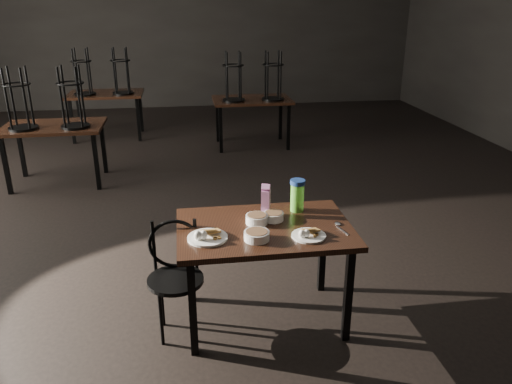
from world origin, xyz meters
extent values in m
plane|color=black|center=(0.00, 0.00, 0.00)|extent=(12.00, 12.00, 0.00)
cube|color=black|center=(0.00, 6.00, 1.60)|extent=(10.00, 0.04, 3.20)
cube|color=black|center=(0.52, -1.84, 0.73)|extent=(1.20, 0.80, 0.04)
cube|color=black|center=(0.00, -2.16, 0.35)|extent=(0.05, 0.05, 0.71)
cube|color=black|center=(1.04, -2.16, 0.35)|extent=(0.05, 0.05, 0.71)
cube|color=black|center=(0.00, -1.52, 0.35)|extent=(0.05, 0.05, 0.71)
cube|color=black|center=(1.04, -1.52, 0.35)|extent=(0.05, 0.05, 0.71)
cylinder|color=white|center=(0.13, -1.96, 0.76)|extent=(0.26, 0.26, 0.02)
cube|color=olive|center=(0.13, -1.92, 0.81)|extent=(0.10, 0.09, 0.04)
cube|color=olive|center=(0.16, -1.92, 0.81)|extent=(0.11, 0.11, 0.03)
ellipsoid|color=white|center=(0.06, -2.00, 0.80)|extent=(0.05, 0.05, 0.06)
ellipsoid|color=white|center=(0.10, -2.00, 0.80)|extent=(0.05, 0.05, 0.06)
cylinder|color=white|center=(0.79, -2.03, 0.76)|extent=(0.23, 0.23, 0.01)
cube|color=olive|center=(0.79, -2.00, 0.80)|extent=(0.08, 0.08, 0.04)
cube|color=olive|center=(0.82, -2.00, 0.80)|extent=(0.10, 0.10, 0.03)
ellipsoid|color=white|center=(0.73, -2.06, 0.79)|extent=(0.04, 0.04, 0.05)
ellipsoid|color=white|center=(0.76, -2.06, 0.79)|extent=(0.04, 0.04, 0.05)
cylinder|color=white|center=(0.48, -1.77, 0.78)|extent=(0.15, 0.15, 0.06)
cylinder|color=brown|center=(0.48, -1.77, 0.80)|extent=(0.13, 0.13, 0.01)
cylinder|color=white|center=(0.61, -1.74, 0.78)|extent=(0.14, 0.14, 0.06)
cylinder|color=brown|center=(0.61, -1.74, 0.80)|extent=(0.12, 0.12, 0.01)
cylinder|color=white|center=(0.44, -2.02, 0.78)|extent=(0.17, 0.17, 0.06)
cylinder|color=brown|center=(0.44, -2.02, 0.80)|extent=(0.14, 0.14, 0.01)
cube|color=#9A1C7E|center=(0.56, -1.65, 0.85)|extent=(0.08, 0.08, 0.19)
cube|color=#9A1C7E|center=(0.56, -1.65, 0.96)|extent=(0.08, 0.08, 0.06)
cylinder|color=#71E543|center=(0.80, -1.60, 0.85)|extent=(0.13, 0.13, 0.21)
cylinder|color=navy|center=(0.80, -1.60, 0.97)|extent=(0.14, 0.14, 0.03)
ellipsoid|color=silver|center=(1.03, -1.87, 0.76)|extent=(0.06, 0.07, 0.01)
cube|color=silver|center=(1.03, -1.98, 0.75)|extent=(0.04, 0.14, 0.00)
cylinder|color=black|center=(-0.10, -1.92, 0.43)|extent=(0.38, 0.38, 0.03)
torus|color=black|center=(-0.10, -1.76, 0.62)|extent=(0.37, 0.04, 0.37)
cylinder|color=black|center=(0.01, -1.81, 0.22)|extent=(0.02, 0.02, 0.43)
cylinder|color=black|center=(-0.21, -1.81, 0.22)|extent=(0.02, 0.02, 0.43)
cylinder|color=black|center=(-0.21, -2.03, 0.22)|extent=(0.02, 0.02, 0.43)
cylinder|color=black|center=(0.01, -2.03, 0.22)|extent=(0.02, 0.02, 0.43)
cube|color=black|center=(-1.58, 1.41, 0.73)|extent=(1.20, 0.80, 0.04)
cube|color=black|center=(-2.10, 1.09, 0.35)|extent=(0.05, 0.05, 0.71)
cube|color=black|center=(-1.06, 1.09, 0.35)|extent=(0.05, 0.05, 0.71)
cube|color=black|center=(-2.10, 1.73, 0.35)|extent=(0.05, 0.05, 0.71)
cube|color=black|center=(-1.06, 1.73, 0.35)|extent=(0.05, 0.05, 0.71)
cylinder|color=black|center=(-1.88, 1.26, 0.77)|extent=(0.34, 0.34, 0.03)
torus|color=black|center=(-1.88, 1.26, 1.27)|extent=(0.32, 0.32, 0.02)
cylinder|color=black|center=(-1.78, 1.36, 1.13)|extent=(0.03, 0.03, 0.70)
cylinder|color=black|center=(-1.98, 1.36, 1.13)|extent=(0.03, 0.03, 0.70)
cylinder|color=black|center=(-1.98, 1.16, 1.13)|extent=(0.03, 0.03, 0.70)
cylinder|color=black|center=(-1.78, 1.16, 1.13)|extent=(0.03, 0.03, 0.70)
cylinder|color=black|center=(-1.28, 1.26, 0.77)|extent=(0.34, 0.34, 0.03)
torus|color=black|center=(-1.28, 1.26, 1.27)|extent=(0.32, 0.32, 0.02)
cylinder|color=black|center=(-1.18, 1.36, 1.13)|extent=(0.03, 0.03, 0.70)
cylinder|color=black|center=(-1.38, 1.36, 1.13)|extent=(0.03, 0.03, 0.70)
cylinder|color=black|center=(-1.38, 1.16, 1.13)|extent=(0.03, 0.03, 0.70)
cylinder|color=black|center=(-1.18, 1.16, 1.13)|extent=(0.03, 0.03, 0.70)
cube|color=black|center=(1.08, 2.75, 0.73)|extent=(1.20, 0.80, 0.04)
cube|color=black|center=(0.56, 2.43, 0.35)|extent=(0.05, 0.05, 0.71)
cube|color=black|center=(1.60, 2.43, 0.35)|extent=(0.05, 0.05, 0.71)
cube|color=black|center=(0.56, 3.07, 0.35)|extent=(0.05, 0.05, 0.71)
cube|color=black|center=(1.60, 3.07, 0.35)|extent=(0.05, 0.05, 0.71)
cylinder|color=black|center=(0.78, 2.60, 0.77)|extent=(0.34, 0.34, 0.03)
torus|color=black|center=(0.78, 2.60, 1.27)|extent=(0.32, 0.32, 0.02)
cylinder|color=black|center=(0.88, 2.69, 1.13)|extent=(0.03, 0.03, 0.70)
cylinder|color=black|center=(0.68, 2.69, 1.13)|extent=(0.03, 0.03, 0.70)
cylinder|color=black|center=(0.68, 2.50, 1.13)|extent=(0.03, 0.03, 0.70)
cylinder|color=black|center=(0.88, 2.50, 1.13)|extent=(0.03, 0.03, 0.70)
cylinder|color=black|center=(1.38, 2.60, 0.77)|extent=(0.34, 0.34, 0.03)
torus|color=black|center=(1.38, 2.60, 1.27)|extent=(0.32, 0.32, 0.02)
cylinder|color=black|center=(1.48, 2.69, 1.13)|extent=(0.03, 0.03, 0.70)
cylinder|color=black|center=(1.28, 2.69, 1.13)|extent=(0.03, 0.03, 0.70)
cylinder|color=black|center=(1.28, 2.50, 1.13)|extent=(0.03, 0.03, 0.70)
cylinder|color=black|center=(1.48, 2.50, 1.13)|extent=(0.03, 0.03, 0.70)
cube|color=black|center=(-1.23, 3.61, 0.73)|extent=(1.20, 0.80, 0.04)
cube|color=black|center=(-1.75, 3.29, 0.35)|extent=(0.05, 0.05, 0.71)
cube|color=black|center=(-0.71, 3.29, 0.35)|extent=(0.05, 0.05, 0.71)
cube|color=black|center=(-1.75, 3.93, 0.35)|extent=(0.05, 0.05, 0.71)
cube|color=black|center=(-0.71, 3.93, 0.35)|extent=(0.05, 0.05, 0.71)
cylinder|color=black|center=(-1.53, 3.46, 0.77)|extent=(0.34, 0.34, 0.03)
torus|color=black|center=(-1.53, 3.46, 1.27)|extent=(0.32, 0.32, 0.02)
cylinder|color=black|center=(-1.43, 3.56, 1.13)|extent=(0.03, 0.03, 0.70)
cylinder|color=black|center=(-1.63, 3.56, 1.13)|extent=(0.03, 0.03, 0.70)
cylinder|color=black|center=(-1.63, 3.36, 1.13)|extent=(0.03, 0.03, 0.70)
cylinder|color=black|center=(-1.43, 3.36, 1.13)|extent=(0.03, 0.03, 0.70)
cylinder|color=black|center=(-0.93, 3.46, 0.77)|extent=(0.34, 0.34, 0.03)
torus|color=black|center=(-0.93, 3.46, 1.27)|extent=(0.32, 0.32, 0.02)
cylinder|color=black|center=(-0.83, 3.56, 1.13)|extent=(0.03, 0.03, 0.70)
cylinder|color=black|center=(-1.03, 3.56, 1.13)|extent=(0.03, 0.03, 0.70)
cylinder|color=black|center=(-1.03, 3.36, 1.13)|extent=(0.03, 0.03, 0.70)
cylinder|color=black|center=(-0.83, 3.36, 1.13)|extent=(0.03, 0.03, 0.70)
camera|label=1|loc=(0.01, -4.90, 2.22)|focal=35.00mm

